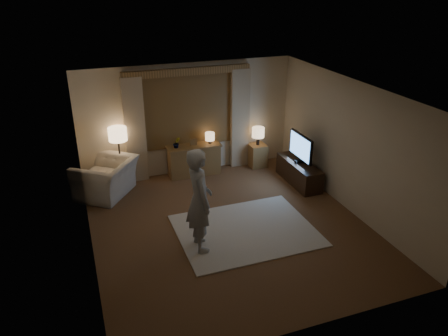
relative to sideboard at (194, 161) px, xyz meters
name	(u,v)px	position (x,y,z in m)	size (l,w,h in m)	color
room	(221,153)	(-0.04, -2.00, 0.98)	(5.04, 5.54, 2.64)	brown
rug	(246,230)	(0.19, -2.71, -0.34)	(2.50, 2.00, 0.02)	beige
sideboard	(194,161)	(0.00, 0.00, 0.00)	(1.20, 0.40, 0.70)	brown
picture_frame	(194,143)	(0.00, 0.00, 0.45)	(0.16, 0.02, 0.20)	brown
plant	(177,143)	(-0.40, 0.00, 0.50)	(0.17, 0.13, 0.30)	#999999
table_lamp_sideboard	(210,137)	(0.40, 0.00, 0.55)	(0.22, 0.22, 0.30)	black
floor_lamp	(118,137)	(-1.69, 0.00, 0.80)	(0.40, 0.40, 1.37)	black
armchair	(106,178)	(-2.05, -0.35, 0.04)	(1.20, 1.05, 0.78)	beige
side_table	(257,155)	(1.61, -0.05, -0.07)	(0.40, 0.40, 0.56)	brown
table_lamp_side	(258,133)	(1.61, -0.05, 0.52)	(0.30, 0.30, 0.44)	black
tv_stand	(299,173)	(2.11, -1.24, -0.10)	(0.45, 1.40, 0.50)	black
tv	(301,147)	(2.11, -1.24, 0.52)	(0.23, 0.92, 0.67)	black
person	(199,200)	(-0.76, -2.94, 0.59)	(0.67, 0.44, 1.84)	#A9A59C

